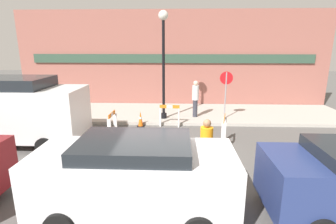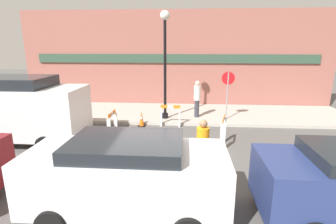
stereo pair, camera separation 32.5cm
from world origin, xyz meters
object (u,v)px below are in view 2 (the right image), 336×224
Objects in this scene: stop_sign at (228,88)px; work_van at (13,107)px; parked_car_1 at (127,173)px; streetlamp_post at (165,51)px; person_pedestrian at (197,97)px; person_worker at (203,146)px.

work_van is (-8.30, -3.28, -0.30)m from stop_sign.
parked_car_1 is at bearing 72.54° from stop_sign.
streetlamp_post is 2.76× the size of person_pedestrian.
person_pedestrian is at bearing 77.15° from parked_car_1.
parked_car_1 is (-0.19, -7.20, -2.34)m from streetlamp_post.
stop_sign is 8.92m from work_van.
person_worker is 0.92× the size of person_pedestrian.
person_pedestrian is (-1.40, 0.23, -0.53)m from stop_sign.
stop_sign is 0.54× the size of parked_car_1.
person_worker is at bearing 80.93° from stop_sign.
work_van is (-5.37, -3.20, -1.97)m from streetlamp_post.
parked_car_1 is 0.80× the size of work_van.
streetlamp_post is 0.94× the size of work_van.
work_van reaches higher than parked_car_1.
parked_car_1 is (-3.11, -7.28, -0.67)m from stop_sign.
person_worker is 0.31× the size of work_van.
work_van is at bearing 27.24° from stop_sign.
stop_sign is 5.66m from person_worker.
person_pedestrian is (1.52, 0.31, -2.20)m from streetlamp_post.
parked_car_1 reaches higher than person_worker.
person_pedestrian is at bearing 11.59° from streetlamp_post.
streetlamp_post reaches higher than parked_car_1.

